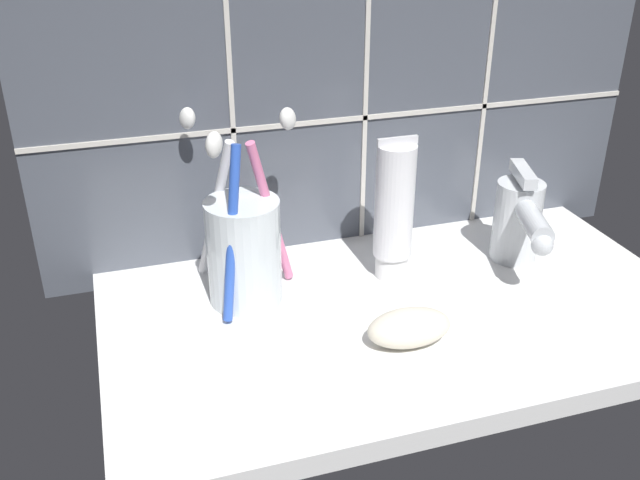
% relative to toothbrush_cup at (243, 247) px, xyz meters
% --- Properties ---
extents(sink_counter, '(0.57, 0.32, 0.02)m').
position_rel_toothbrush_cup_xyz_m(sink_counter, '(0.14, -0.06, -0.07)').
color(sink_counter, white).
rests_on(sink_counter, ground).
extents(tile_wall_backsplash, '(0.67, 0.02, 0.42)m').
position_rel_toothbrush_cup_xyz_m(tile_wall_backsplash, '(0.14, 0.10, 0.13)').
color(tile_wall_backsplash, '#4C515B').
rests_on(tile_wall_backsplash, ground).
extents(toothbrush_cup, '(0.11, 0.13, 0.19)m').
position_rel_toothbrush_cup_xyz_m(toothbrush_cup, '(0.00, 0.00, 0.00)').
color(toothbrush_cup, silver).
rests_on(toothbrush_cup, sink_counter).
extents(toothpaste_tube, '(0.04, 0.04, 0.15)m').
position_rel_toothbrush_cup_xyz_m(toothpaste_tube, '(0.15, -0.00, 0.02)').
color(toothpaste_tube, white).
rests_on(toothpaste_tube, sink_counter).
extents(sink_faucet, '(0.06, 0.12, 0.10)m').
position_rel_toothbrush_cup_xyz_m(sink_faucet, '(0.29, -0.01, -0.01)').
color(sink_faucet, silver).
rests_on(sink_faucet, sink_counter).
extents(soap_bar, '(0.08, 0.05, 0.03)m').
position_rel_toothbrush_cup_xyz_m(soap_bar, '(0.12, -0.12, -0.04)').
color(soap_bar, silver).
rests_on(soap_bar, sink_counter).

